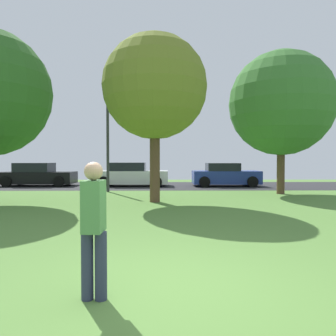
# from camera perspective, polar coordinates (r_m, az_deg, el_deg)

# --- Properties ---
(ground_plane) EXTENTS (44.00, 44.00, 0.00)m
(ground_plane) POSITION_cam_1_polar(r_m,az_deg,el_deg) (4.37, 0.92, -20.29)
(ground_plane) COLOR #547F38
(road_strip) EXTENTS (44.00, 6.40, 0.01)m
(road_strip) POSITION_cam_1_polar(r_m,az_deg,el_deg) (20.12, -0.35, -3.11)
(road_strip) COLOR #28282B
(road_strip) RESTS_ON ground_plane
(oak_tree_left) EXTENTS (4.88, 4.88, 6.70)m
(oak_tree_left) POSITION_cam_1_polar(r_m,az_deg,el_deg) (16.42, 19.27, 10.63)
(oak_tree_left) COLOR brown
(oak_tree_left) RESTS_ON ground_plane
(maple_tree_near) EXTENTS (3.97, 3.97, 6.37)m
(maple_tree_near) POSITION_cam_1_polar(r_m,az_deg,el_deg) (12.67, -2.34, 13.97)
(maple_tree_near) COLOR brown
(maple_tree_near) RESTS_ON ground_plane
(person_walking) EXTENTS (0.30, 0.33, 1.60)m
(person_walking) POSITION_cam_1_polar(r_m,az_deg,el_deg) (3.89, -12.89, -9.63)
(person_walking) COLOR #2D334C
(person_walking) RESTS_ON ground_plane
(parked_car_black) EXTENTS (4.39, 2.01, 1.41)m
(parked_car_black) POSITION_cam_1_polar(r_m,az_deg,el_deg) (21.52, -21.94, -1.20)
(parked_car_black) COLOR black
(parked_car_black) RESTS_ON ground_plane
(parked_car_white) EXTENTS (4.42, 2.08, 1.44)m
(parked_car_white) POSITION_cam_1_polar(r_m,az_deg,el_deg) (19.98, -6.54, -1.26)
(parked_car_white) COLOR white
(parked_car_white) RESTS_ON ground_plane
(parked_car_blue) EXTENTS (4.02, 1.99, 1.41)m
(parked_car_blue) POSITION_cam_1_polar(r_m,az_deg,el_deg) (20.10, 9.99, -1.29)
(parked_car_blue) COLOR #233893
(parked_car_blue) RESTS_ON ground_plane
(street_lamp_post) EXTENTS (0.14, 0.14, 4.50)m
(street_lamp_post) POSITION_cam_1_polar(r_m,az_deg,el_deg) (16.51, -10.52, 3.66)
(street_lamp_post) COLOR #2D2D33
(street_lamp_post) RESTS_ON ground_plane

